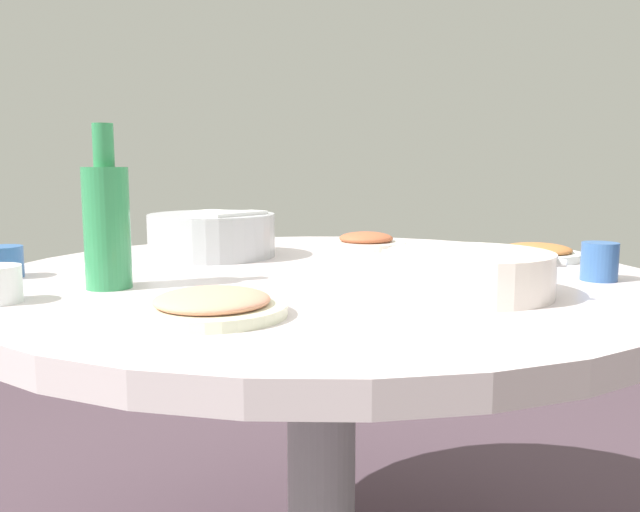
# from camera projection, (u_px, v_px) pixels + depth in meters

# --- Properties ---
(round_dining_table) EXTENTS (1.30, 1.30, 0.76)m
(round_dining_table) POSITION_uv_depth(u_px,v_px,m) (321.00, 323.00, 1.30)
(round_dining_table) COLOR #99999E
(round_dining_table) RESTS_ON ground
(rice_bowl) EXTENTS (0.29, 0.29, 0.11)m
(rice_bowl) POSITION_uv_depth(u_px,v_px,m) (212.00, 234.00, 1.50)
(rice_bowl) COLOR #B2B5BA
(rice_bowl) RESTS_ON round_dining_table
(soup_bowl) EXTENTS (0.28, 0.27, 0.07)m
(soup_bowl) POSITION_uv_depth(u_px,v_px,m) (469.00, 274.00, 1.07)
(soup_bowl) COLOR white
(soup_bowl) RESTS_ON round_dining_table
(dish_shrimp) EXTENTS (0.21, 0.21, 0.04)m
(dish_shrimp) POSITION_uv_depth(u_px,v_px,m) (212.00, 305.00, 0.92)
(dish_shrimp) COLOR silver
(dish_shrimp) RESTS_ON round_dining_table
(dish_stirfry) EXTENTS (0.20, 0.20, 0.04)m
(dish_stirfry) POSITION_uv_depth(u_px,v_px,m) (366.00, 242.00, 1.67)
(dish_stirfry) COLOR silver
(dish_stirfry) RESTS_ON round_dining_table
(dish_tofu_braise) EXTENTS (0.20, 0.20, 0.04)m
(dish_tofu_braise) POSITION_uv_depth(u_px,v_px,m) (536.00, 253.00, 1.46)
(dish_tofu_braise) COLOR silver
(dish_tofu_braise) RESTS_ON round_dining_table
(green_bottle) EXTENTS (0.08, 0.08, 0.28)m
(green_bottle) POSITION_uv_depth(u_px,v_px,m) (107.00, 223.00, 1.11)
(green_bottle) COLOR #318A52
(green_bottle) RESTS_ON round_dining_table
(tea_cup_far) EXTENTS (0.07, 0.07, 0.07)m
(tea_cup_far) POSITION_uv_depth(u_px,v_px,m) (600.00, 261.00, 1.19)
(tea_cup_far) COLOR #335B99
(tea_cup_far) RESTS_ON round_dining_table
(tea_cup_side) EXTENTS (0.07, 0.07, 0.06)m
(tea_cup_side) POSITION_uv_depth(u_px,v_px,m) (2.00, 262.00, 1.22)
(tea_cup_side) COLOR #2E5B9A
(tea_cup_side) RESTS_ON round_dining_table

